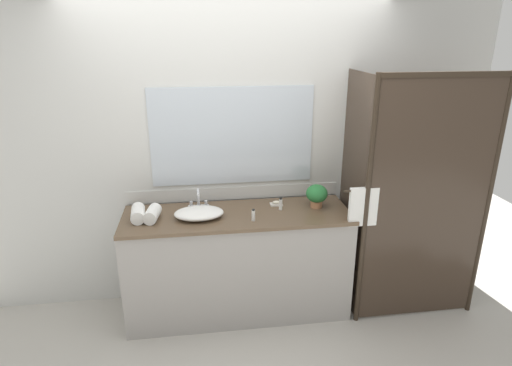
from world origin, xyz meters
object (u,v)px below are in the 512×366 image
object	(u,v)px
rolled_towel_middle	(152,214)
amenity_bottle_lotion	(253,215)
faucet	(199,202)
sink_basin	(199,213)
amenity_bottle_body_wash	(281,204)
potted_plant	(317,195)
soap_dish	(276,203)
rolled_towel_near_edge	(138,214)

from	to	relation	value
rolled_towel_middle	amenity_bottle_lotion	bearing A→B (deg)	-8.54
rolled_towel_middle	faucet	bearing A→B (deg)	28.20
sink_basin	amenity_bottle_body_wash	distance (m)	0.66
amenity_bottle_body_wash	rolled_towel_middle	bearing A→B (deg)	-176.22
amenity_bottle_body_wash	amenity_bottle_lotion	world-z (taller)	amenity_bottle_body_wash
amenity_bottle_lotion	rolled_towel_middle	world-z (taller)	rolled_towel_middle
potted_plant	amenity_bottle_lotion	distance (m)	0.58
sink_basin	faucet	world-z (taller)	faucet
sink_basin	rolled_towel_middle	size ratio (longest dim) A/B	1.92
rolled_towel_middle	soap_dish	bearing A→B (deg)	9.56
sink_basin	faucet	bearing A→B (deg)	90.00
faucet	potted_plant	bearing A→B (deg)	-6.45
potted_plant	rolled_towel_near_edge	bearing A→B (deg)	-177.69
amenity_bottle_lotion	sink_basin	bearing A→B (deg)	164.48
potted_plant	amenity_bottle_body_wash	distance (m)	0.31
amenity_bottle_body_wash	rolled_towel_near_edge	size ratio (longest dim) A/B	0.49
potted_plant	amenity_bottle_lotion	world-z (taller)	potted_plant
sink_basin	amenity_bottle_body_wash	xyz separation A→B (m)	(0.65, 0.07, 0.01)
rolled_towel_near_edge	faucet	bearing A→B (deg)	19.73
sink_basin	rolled_towel_middle	distance (m)	0.35
amenity_bottle_lotion	rolled_towel_near_edge	distance (m)	0.88
amenity_bottle_body_wash	potted_plant	bearing A→B (deg)	2.58
rolled_towel_near_edge	amenity_bottle_lotion	bearing A→B (deg)	-8.94
rolled_towel_near_edge	rolled_towel_middle	xyz separation A→B (m)	(0.11, -0.02, -0.00)
faucet	amenity_bottle_body_wash	xyz separation A→B (m)	(0.65, -0.12, -0.01)
faucet	sink_basin	bearing A→B (deg)	-90.00
potted_plant	soap_dish	world-z (taller)	potted_plant
potted_plant	rolled_towel_near_edge	world-z (taller)	potted_plant
amenity_bottle_lotion	rolled_towel_near_edge	world-z (taller)	rolled_towel_near_edge
sink_basin	faucet	distance (m)	0.19
sink_basin	amenity_bottle_body_wash	bearing A→B (deg)	5.82
amenity_bottle_lotion	rolled_towel_middle	distance (m)	0.77
faucet	soap_dish	xyz separation A→B (m)	(0.64, -0.02, -0.04)
potted_plant	faucet	bearing A→B (deg)	173.55
rolled_towel_near_edge	rolled_towel_middle	world-z (taller)	same
sink_basin	potted_plant	size ratio (longest dim) A/B	1.99
faucet	rolled_towel_middle	bearing A→B (deg)	-151.80
sink_basin	rolled_towel_middle	xyz separation A→B (m)	(-0.35, 0.00, 0.01)
potted_plant	rolled_towel_middle	size ratio (longest dim) A/B	0.97
sink_basin	amenity_bottle_lotion	xyz separation A→B (m)	(0.41, -0.11, 0.01)
soap_dish	faucet	bearing A→B (deg)	178.10
amenity_bottle_body_wash	amenity_bottle_lotion	bearing A→B (deg)	-143.76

